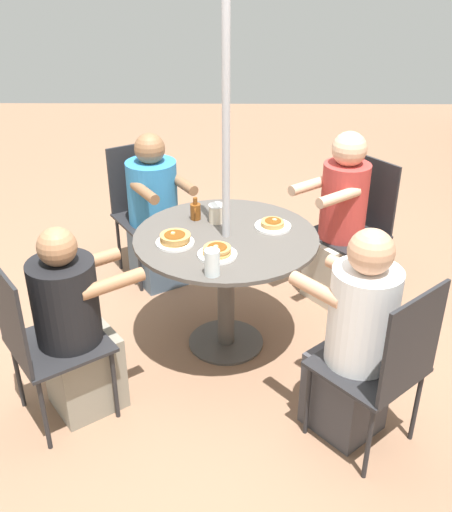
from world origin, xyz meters
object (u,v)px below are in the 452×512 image
Objects in this scene: patio_table at (226,259)px; patio_chair_east at (357,220)px; patio_chair_north at (386,362)px; pancake_plate_c at (175,240)px; diner_south at (156,217)px; pancake_plate_b at (273,225)px; diner_west at (75,330)px; coffee_cup at (216,213)px; diner_east at (339,223)px; syrup_bottle at (195,211)px; pancake_plate_a at (217,252)px; drinking_glass_a at (212,263)px; diner_north at (355,344)px; patio_chair_south at (144,203)px; patio_chair_west at (39,336)px.

patio_chair_east is at bearing 127.65° from patio_table.
pancake_plate_c is at bearing 102.78° from patio_chair_north.
diner_south is at bearing -147.67° from patio_table.
pancake_plate_c reaches higher than pancake_plate_b.
diner_west reaches higher than coffee_cup.
diner_south is at bearing 86.01° from patio_chair_north.
diner_east reaches higher than syrup_bottle.
patio_chair_east reaches higher than pancake_plate_a.
coffee_cup is (-1.04, -0.81, 0.28)m from patio_chair_north.
patio_table is 0.35m from pancake_plate_c.
diner_west reaches higher than patio_chair_north.
diner_east is at bearing 137.78° from diner_south.
diner_west reaches higher than drinking_glass_a.
diner_north reaches higher than syrup_bottle.
patio_table is 1.12× the size of patio_chair_east.
diner_west is (1.38, -0.26, -0.01)m from diner_south.
pancake_plate_c is at bearing -68.97° from pancake_plate_b.
patio_chair_east is at bearing 43.29° from patio_chair_north.
patio_chair_south is at bearing -150.22° from syrup_bottle.
patio_chair_north is at bearing 37.81° from coffee_cup.
patio_table is 7.66× the size of drinking_glass_a.
pancake_plate_c is (-0.57, 0.63, 0.25)m from patio_chair_west.
pancake_plate_b is at bearing 77.64° from coffee_cup.
patio_chair_east is at bearing 134.77° from pancake_plate_a.
pancake_plate_a is 0.48m from pancake_plate_b.
patio_table is 0.96m from diner_south.
patio_chair_west is (0.68, -0.92, -0.07)m from patio_table.
coffee_cup is (-0.91, -0.69, 0.28)m from diner_north.
syrup_bottle reaches higher than pancake_plate_b.
patio_chair_west is 4.44× the size of pancake_plate_a.
diner_south is 5.14× the size of pancake_plate_a.
diner_east reaches higher than coffee_cup.
diner_east is at bearing 134.53° from pancake_plate_b.
patio_chair_north is 8.38× the size of coffee_cup.
diner_east reaches higher than pancake_plate_c.
diner_south is (-0.22, -1.27, -0.06)m from diner_east.
diner_east is (-1.45, 0.01, 0.02)m from patio_chair_north.
pancake_plate_a reaches higher than pancake_plate_b.
pancake_plate_b is (-0.68, 1.04, 0.28)m from diner_west.
drinking_glass_a reaches higher than pancake_plate_b.
patio_chair_south is 1.00m from coffee_cup.
diner_east is at bearing 90.50° from patio_chair_west.
patio_chair_west reaches higher than pancake_plate_a.
patio_chair_south is 1.54m from diner_west.
patio_chair_west is 0.89m from pancake_plate_c.
pancake_plate_c is at bearing -147.24° from drinking_glass_a.
pancake_plate_a is 1.54× the size of drinking_glass_a.
patio_chair_north reaches higher than pancake_plate_a.
patio_table is at bearing 90.00° from patio_chair_west.
diner_west is 7.78× the size of syrup_bottle.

